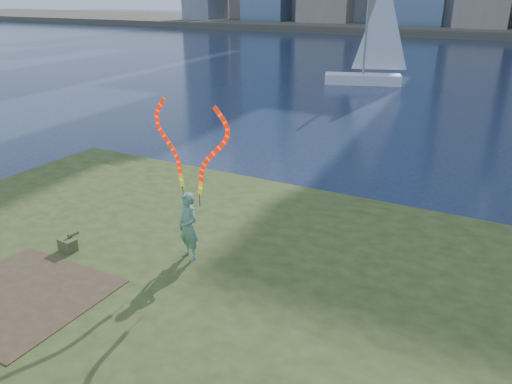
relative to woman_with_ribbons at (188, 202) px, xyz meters
The scene contains 7 objects.
ground 2.22m from the woman_with_ribbons, 79.81° to the left, with size 320.00×320.00×0.00m, color #1B2844.
grassy_knoll 2.82m from the woman_with_ribbons, 89.07° to the right, with size 20.00×18.00×0.80m.
dirt_patch 3.96m from the woman_with_ribbons, 125.73° to the right, with size 3.20×3.00×0.02m, color #47331E.
far_shore 95.20m from the woman_with_ribbons, 89.98° to the left, with size 320.00×40.00×1.20m, color #494436.
woman_with_ribbons is the anchor object (origin of this frame).
canvas_bag 3.27m from the woman_with_ribbons, 158.25° to the right, with size 0.44×0.50×0.40m.
sailboat 30.31m from the woman_with_ribbons, 98.84° to the left, with size 6.05×3.58×9.21m.
Camera 1 is at (6.21, -8.58, 6.61)m, focal length 35.00 mm.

